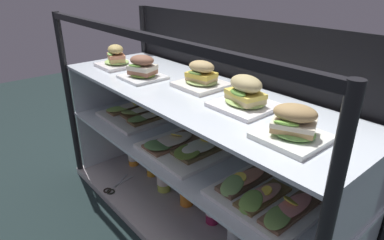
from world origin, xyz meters
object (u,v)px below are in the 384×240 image
at_px(open_sandwich_tray_mid_right, 138,114).
at_px(plated_roll_sandwich_far_left, 116,59).
at_px(plated_roll_sandwich_far_right, 201,78).
at_px(juice_bottle_tucked_behind, 151,162).
at_px(plated_roll_sandwich_right_of_center, 142,69).
at_px(kitchen_scissors, 113,188).
at_px(plated_roll_sandwich_center, 293,126).
at_px(juice_bottle_front_fourth, 213,208).
at_px(open_sandwich_tray_far_right, 266,196).
at_px(open_sandwich_tray_right_of_center, 185,147).
at_px(juice_bottle_back_right, 187,186).
at_px(plated_roll_sandwich_mid_left, 245,95).
at_px(juice_bottle_back_left, 235,224).
at_px(juice_bottle_front_left_end, 164,177).
at_px(juice_bottle_front_right_end, 133,153).

bearing_deg(open_sandwich_tray_mid_right, plated_roll_sandwich_far_left, -151.75).
bearing_deg(plated_roll_sandwich_far_right, juice_bottle_tucked_behind, -177.03).
height_order(plated_roll_sandwich_right_of_center, kitchen_scissors, plated_roll_sandwich_right_of_center).
height_order(plated_roll_sandwich_far_right, kitchen_scissors, plated_roll_sandwich_far_right).
relative_size(plated_roll_sandwich_center, juice_bottle_front_fourth, 0.89).
relative_size(plated_roll_sandwich_far_left, open_sandwich_tray_far_right, 0.51).
xyz_separation_m(plated_roll_sandwich_far_right, open_sandwich_tray_far_right, (0.45, -0.11, -0.29)).
distance_m(open_sandwich_tray_mid_right, juice_bottle_front_fourth, 0.63).
relative_size(open_sandwich_tray_right_of_center, open_sandwich_tray_far_right, 1.00).
relative_size(plated_roll_sandwich_far_left, open_sandwich_tray_mid_right, 0.51).
bearing_deg(kitchen_scissors, plated_roll_sandwich_far_left, 126.24).
distance_m(plated_roll_sandwich_right_of_center, open_sandwich_tray_mid_right, 0.34).
height_order(juice_bottle_back_right, juice_bottle_front_fourth, juice_bottle_back_right).
distance_m(plated_roll_sandwich_center, juice_bottle_back_right, 0.81).
bearing_deg(plated_roll_sandwich_center, juice_bottle_front_fourth, 166.87).
bearing_deg(plated_roll_sandwich_mid_left, plated_roll_sandwich_center, -18.44).
relative_size(plated_roll_sandwich_center, open_sandwich_tray_mid_right, 0.54).
relative_size(open_sandwich_tray_far_right, juice_bottle_back_left, 1.42).
bearing_deg(juice_bottle_front_left_end, plated_roll_sandwich_mid_left, 1.56).
bearing_deg(juice_bottle_front_left_end, plated_roll_sandwich_far_left, -169.03).
height_order(plated_roll_sandwich_mid_left, open_sandwich_tray_right_of_center, plated_roll_sandwich_mid_left).
height_order(plated_roll_sandwich_right_of_center, juice_bottle_front_left_end, plated_roll_sandwich_right_of_center).
distance_m(juice_bottle_tucked_behind, juice_bottle_front_left_end, 0.16).
bearing_deg(kitchen_scissors, open_sandwich_tray_mid_right, 96.02).
distance_m(open_sandwich_tray_far_right, juice_bottle_front_left_end, 0.75).
xyz_separation_m(plated_roll_sandwich_center, open_sandwich_tray_right_of_center, (-0.51, 0.02, -0.29)).
height_order(plated_roll_sandwich_far_left, juice_bottle_back_right, plated_roll_sandwich_far_left).
relative_size(open_sandwich_tray_right_of_center, juice_bottle_front_left_end, 1.69).
height_order(open_sandwich_tray_right_of_center, juice_bottle_back_right, open_sandwich_tray_right_of_center).
relative_size(juice_bottle_back_right, juice_bottle_front_fourth, 1.20).
bearing_deg(juice_bottle_front_left_end, juice_bottle_front_fourth, 4.01).
distance_m(plated_roll_sandwich_far_right, open_sandwich_tray_mid_right, 0.52).
bearing_deg(juice_bottle_front_right_end, juice_bottle_tucked_behind, 6.81).
bearing_deg(open_sandwich_tray_mid_right, kitchen_scissors, -83.98).
bearing_deg(plated_roll_sandwich_far_left, juice_bottle_back_right, 9.15).
bearing_deg(plated_roll_sandwich_far_right, juice_bottle_back_left, -9.96).
relative_size(plated_roll_sandwich_far_left, kitchen_scissors, 0.87).
bearing_deg(open_sandwich_tray_far_right, juice_bottle_tucked_behind, 173.96).
bearing_deg(open_sandwich_tray_right_of_center, plated_roll_sandwich_far_left, -179.18).
bearing_deg(plated_roll_sandwich_center, plated_roll_sandwich_far_left, 179.24).
height_order(plated_roll_sandwich_center, juice_bottle_front_fourth, plated_roll_sandwich_center).
relative_size(plated_roll_sandwich_mid_left, open_sandwich_tray_right_of_center, 0.60).
distance_m(plated_roll_sandwich_far_left, juice_bottle_front_left_end, 0.65).
distance_m(juice_bottle_back_right, juice_bottle_back_left, 0.33).
bearing_deg(juice_bottle_front_fourth, juice_bottle_tucked_behind, 179.14).
height_order(plated_roll_sandwich_mid_left, juice_bottle_tucked_behind, plated_roll_sandwich_mid_left).
bearing_deg(juice_bottle_front_fourth, open_sandwich_tray_far_right, -13.69).
height_order(plated_roll_sandwich_mid_left, juice_bottle_front_fourth, plated_roll_sandwich_mid_left).
bearing_deg(juice_bottle_front_left_end, open_sandwich_tray_right_of_center, -11.47).
distance_m(plated_roll_sandwich_far_right, juice_bottle_front_fourth, 0.60).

